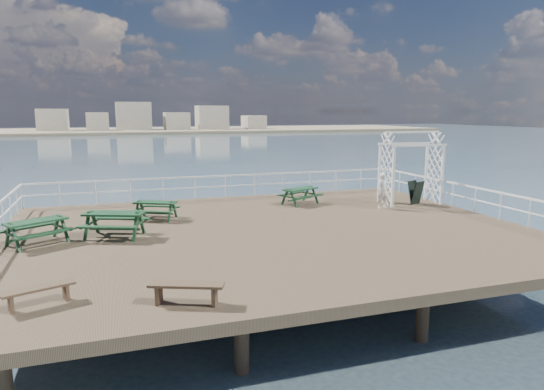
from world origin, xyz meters
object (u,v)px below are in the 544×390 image
Objects in this scene: picnic_table_a at (37,227)px; flat_bench_far at (186,289)px; picnic_table_c at (300,193)px; person at (383,191)px; picnic_table_d at (114,219)px; trellis_arbor at (411,171)px; picnic_table_b at (156,206)px; flat_bench_near at (39,292)px.

flat_bench_far is (3.70, -6.30, -0.21)m from picnic_table_a.
picnic_table_a reaches higher than picnic_table_c.
flat_bench_far is at bearing -147.56° from picnic_table_c.
person is at bearing -23.45° from picnic_table_a.
picnic_table_d is (2.32, 0.17, 0.04)m from picnic_table_a.
trellis_arbor is (15.10, 2.25, 0.89)m from picnic_table_a.
picnic_table_b is at bearing -176.62° from trellis_arbor.
picnic_table_d reaches higher than picnic_table_b.
picnic_table_c reaches higher than flat_bench_far.
flat_bench_near is (-9.60, -9.00, -0.20)m from picnic_table_c.
picnic_table_c is at bearing 168.97° from trellis_arbor.
trellis_arbor is (4.80, -1.35, 0.93)m from picnic_table_c.
picnic_table_d is 12.98m from trellis_arbor.
picnic_table_b is 2.80m from picnic_table_d.
picnic_table_b is at bearing 47.75° from flat_bench_near.
picnic_table_c is at bearing 78.52° from flat_bench_far.
picnic_table_c is 0.87× the size of picnic_table_d.
picnic_table_c is 5.07m from trellis_arbor.
picnic_table_a reaches higher than flat_bench_far.
picnic_table_a is at bearing -166.86° from trellis_arbor.
picnic_table_d is at bearing -96.22° from picnic_table_b.
picnic_table_c is at bearing -10.83° from picnic_table_a.
picnic_table_b is 1.32× the size of person.
picnic_table_a is 10.91m from picnic_table_c.
picnic_table_d is 5.80m from flat_bench_near.
picnic_table_a is 0.70× the size of trellis_arbor.
picnic_table_d is 1.55× the size of person.
flat_bench_near is 0.46× the size of trellis_arbor.
picnic_table_b is at bearing 78.18° from picnic_table_d.
trellis_arbor reaches higher than picnic_table_b.
person is at bearing 28.78° from picnic_table_d.
picnic_table_d reaches higher than picnic_table_c.
trellis_arbor is (12.78, 2.09, 0.84)m from picnic_table_d.
trellis_arbor reaches higher than picnic_table_d.
picnic_table_b is at bearing 173.47° from person.
picnic_table_b is 11.28m from trellis_arbor.
flat_bench_near is at bearing -147.38° from trellis_arbor.
picnic_table_b is 0.85× the size of picnic_table_d.
picnic_table_a is 15.29m from trellis_arbor.
picnic_table_d reaches higher than flat_bench_near.
picnic_table_d is at bearing 53.31° from flat_bench_near.
flat_bench_near is 14.39m from person.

